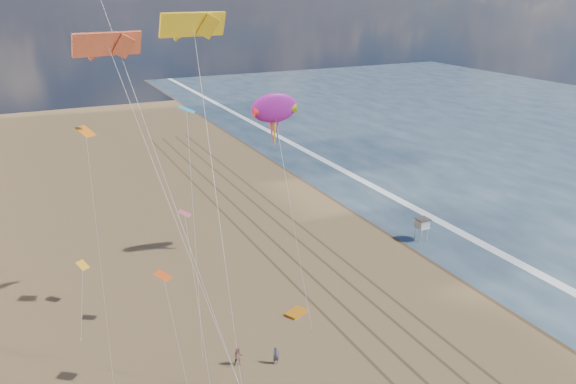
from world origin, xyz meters
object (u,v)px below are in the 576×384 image
object	(u,v)px
kite_flyer_b	(238,357)
show_kite	(274,108)
grounded_kite	(296,312)
kite_flyer_a	(276,356)
lifeguard_stand	(422,224)

from	to	relation	value
kite_flyer_b	show_kite	bearing A→B (deg)	67.13
grounded_kite	kite_flyer_a	world-z (taller)	kite_flyer_a
lifeguard_stand	kite_flyer_b	xyz separation A→B (m)	(-28.34, -12.94, -1.34)
lifeguard_stand	show_kite	bearing A→B (deg)	168.00
show_kite	kite_flyer_a	xyz separation A→B (m)	(-8.01, -17.76, -16.08)
kite_flyer_a	show_kite	bearing A→B (deg)	69.58
lifeguard_stand	grounded_kite	distance (m)	22.39
lifeguard_stand	kite_flyer_a	xyz separation A→B (m)	(-25.53, -14.04, -1.39)
grounded_kite	kite_flyer_b	xyz separation A→B (m)	(-7.55, -4.86, 0.70)
show_kite	lifeguard_stand	bearing A→B (deg)	-12.00
show_kite	kite_flyer_a	bearing A→B (deg)	-114.28
lifeguard_stand	kite_flyer_b	world-z (taller)	lifeguard_stand
show_kite	kite_flyer_b	xyz separation A→B (m)	(-10.82, -16.67, -16.03)
lifeguard_stand	grounded_kite	bearing A→B (deg)	-158.76
grounded_kite	show_kite	distance (m)	20.74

